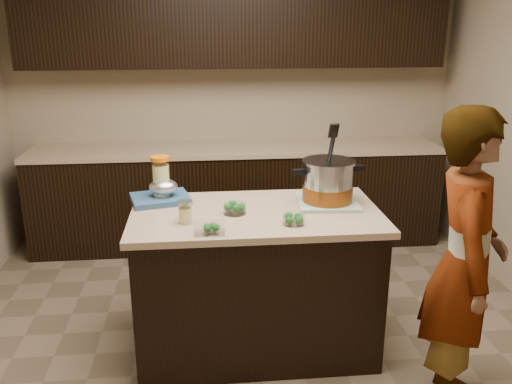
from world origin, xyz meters
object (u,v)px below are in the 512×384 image
stock_pot (328,184)px  island (256,280)px  lemonade_pitcher (161,181)px  person (464,266)px

stock_pot → island: bearing=-175.6°
stock_pot → lemonade_pitcher: (-1.01, 0.15, 0.00)m
stock_pot → person: 0.93m
lemonade_pitcher → person: (1.54, -0.88, -0.23)m
lemonade_pitcher → person: bearing=-29.8°
island → stock_pot: stock_pot is taller
person → lemonade_pitcher: bearing=80.6°
lemonade_pitcher → person: person is taller
stock_pot → person: size_ratio=0.28×
person → stock_pot: bearing=56.5°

